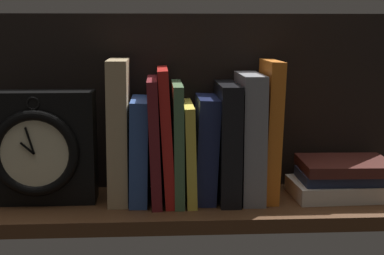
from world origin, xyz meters
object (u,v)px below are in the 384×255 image
book_black_skeptic (227,141)px  book_orange_pandolfini (269,130)px  book_red_requiem (166,134)px  book_blue_modern (140,149)px  book_gray_chess (249,136)px  book_stack_side (340,178)px  book_maroon_dawkins (155,139)px  book_yellow_seinlanguage (189,151)px  book_green_romantic (178,142)px  book_tan_shortstories (119,131)px  framed_clock (38,148)px  book_navy_bierce (205,148)px

book_black_skeptic → book_orange_pandolfini: 8.08cm
book_red_requiem → book_black_skeptic: (11.26, 0.00, -1.40)cm
book_blue_modern → book_gray_chess: bearing=0.0°
book_gray_chess → book_stack_side: size_ratio=1.24×
book_red_requiem → book_black_skeptic: 11.35cm
book_blue_modern → book_maroon_dawkins: (2.82, 0.00, 1.87)cm
book_yellow_seinlanguage → book_maroon_dawkins: bearing=180.0°
book_blue_modern → book_green_romantic: bearing=0.0°
book_tan_shortstories → book_gray_chess: bearing=0.0°
book_tan_shortstories → book_gray_chess: size_ratio=1.11×
book_maroon_dawkins → framed_clock: (-21.00, -1.09, -1.14)cm
book_yellow_seinlanguage → book_stack_side: size_ratio=0.95×
framed_clock → book_gray_chess: bearing=1.6°
book_yellow_seinlanguage → book_stack_side: (28.63, -0.63, -5.41)cm
book_stack_side → book_green_romantic: bearing=178.8°
book_yellow_seinlanguage → book_black_skeptic: 7.32cm
book_black_skeptic → book_gray_chess: 4.27cm
book_gray_chess → book_yellow_seinlanguage: bearing=180.0°
book_orange_pandolfini → framed_clock: 42.31cm
book_yellow_seinlanguage → book_gray_chess: 11.59cm
book_stack_side → book_blue_modern: bearing=179.0°
book_red_requiem → book_stack_side: 33.92cm
book_blue_modern → book_maroon_dawkins: bearing=0.0°
book_tan_shortstories → book_black_skeptic: size_ratio=1.20×
book_yellow_seinlanguage → framed_clock: framed_clock is taller
book_tan_shortstories → book_stack_side: (41.44, -0.63, -9.43)cm
framed_clock → book_blue_modern: bearing=3.4°
book_tan_shortstories → book_red_requiem: size_ratio=1.07×
book_navy_bierce → book_stack_side: bearing=-1.4°
book_gray_chess → framed_clock: bearing=-178.4°
book_red_requiem → book_maroon_dawkins: bearing=180.0°
book_navy_bierce → book_tan_shortstories: bearing=180.0°
book_black_skeptic → book_blue_modern: bearing=180.0°
book_red_requiem → book_green_romantic: bearing=0.0°
book_blue_modern → book_orange_pandolfini: size_ratio=0.73×
book_gray_chess → book_black_skeptic: bearing=180.0°
book_tan_shortstories → book_blue_modern: bearing=0.0°
framed_clock → book_stack_side: 56.31cm
book_yellow_seinlanguage → book_black_skeptic: bearing=0.0°
book_blue_modern → book_stack_side: size_ratio=1.00×
book_navy_bierce → book_black_skeptic: (4.02, 0.00, 1.23)cm
framed_clock → book_yellow_seinlanguage: bearing=2.3°
book_green_romantic → book_maroon_dawkins: bearing=180.0°
book_yellow_seinlanguage → book_blue_modern: bearing=180.0°
book_yellow_seinlanguage → book_navy_bierce: size_ratio=0.94×
book_tan_shortstories → book_red_requiem: 8.68cm
book_tan_shortstories → book_green_romantic: bearing=0.0°
book_tan_shortstories → book_green_romantic: size_ratio=1.20×
book_stack_side → framed_clock: bearing=-179.5°
book_blue_modern → book_gray_chess: book_gray_chess is taller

